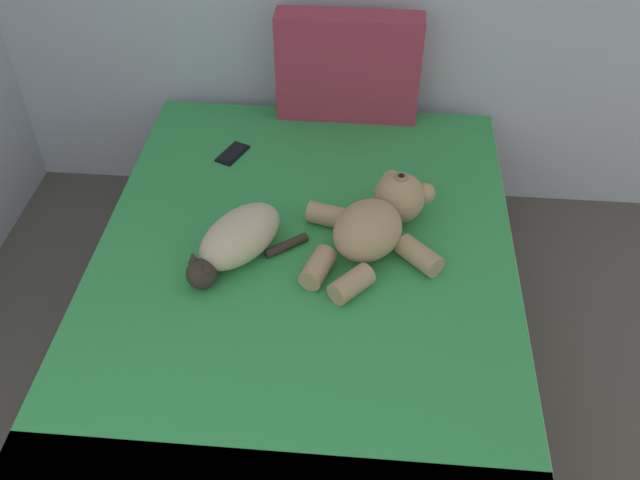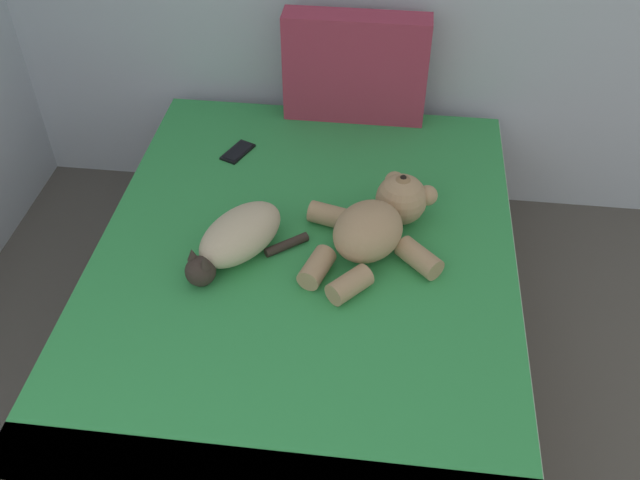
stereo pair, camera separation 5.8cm
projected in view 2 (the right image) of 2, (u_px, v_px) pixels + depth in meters
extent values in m
cube|color=brown|center=(303.00, 334.00, 2.57)|extent=(1.48, 2.03, 0.30)
cube|color=white|center=(302.00, 288.00, 2.41)|extent=(1.43, 1.97, 0.18)
cube|color=green|center=(304.00, 254.00, 2.38)|extent=(1.42, 1.83, 0.02)
cube|color=#A5334C|center=(355.00, 68.00, 2.85)|extent=(0.58, 0.12, 0.45)
ellipsoid|color=#C6B293|center=(241.00, 234.00, 2.33)|extent=(0.34, 0.39, 0.15)
sphere|color=#332823|center=(201.00, 271.00, 2.24)|extent=(0.10, 0.10, 0.10)
cone|color=#332823|center=(205.00, 262.00, 2.19)|extent=(0.04, 0.04, 0.04)
cone|color=#332823|center=(192.00, 254.00, 2.21)|extent=(0.04, 0.04, 0.04)
cylinder|color=#332823|center=(287.00, 245.00, 2.38)|extent=(0.14, 0.12, 0.03)
ellipsoid|color=#332823|center=(214.00, 256.00, 2.33)|extent=(0.10, 0.11, 0.04)
ellipsoid|color=tan|center=(368.00, 231.00, 2.32)|extent=(0.32, 0.34, 0.18)
sphere|color=tan|center=(401.00, 199.00, 2.44)|extent=(0.18, 0.18, 0.18)
sphere|color=#8E6B49|center=(403.00, 185.00, 2.40)|extent=(0.07, 0.07, 0.07)
sphere|color=black|center=(403.00, 178.00, 2.38)|extent=(0.02, 0.02, 0.02)
sphere|color=tan|center=(395.00, 181.00, 2.50)|extent=(0.07, 0.07, 0.07)
sphere|color=tan|center=(427.00, 195.00, 2.44)|extent=(0.07, 0.07, 0.07)
cylinder|color=tan|center=(331.00, 216.00, 2.46)|extent=(0.17, 0.11, 0.08)
cylinder|color=tan|center=(317.00, 268.00, 2.27)|extent=(0.12, 0.16, 0.08)
cylinder|color=tan|center=(419.00, 258.00, 2.30)|extent=(0.16, 0.16, 0.08)
cylinder|color=tan|center=(350.00, 285.00, 2.21)|extent=(0.15, 0.16, 0.08)
cube|color=black|center=(238.00, 152.00, 2.80)|extent=(0.13, 0.16, 0.01)
cube|color=black|center=(238.00, 151.00, 2.80)|extent=(0.11, 0.14, 0.00)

